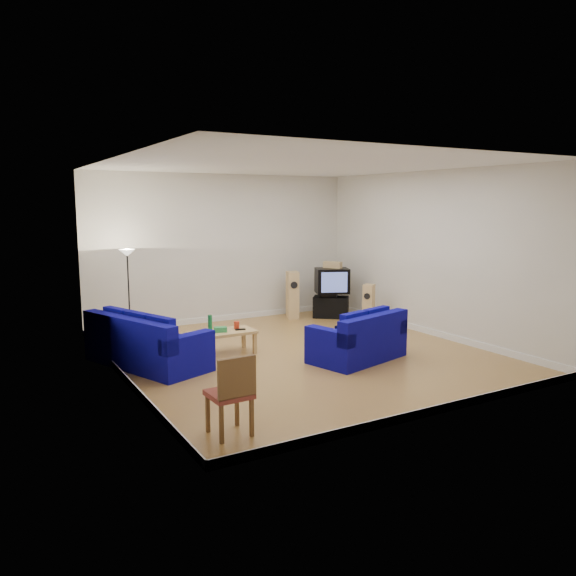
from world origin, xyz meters
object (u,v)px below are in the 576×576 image
tv_stand (331,307)px  television (332,281)px  coffee_table (222,334)px  sofa_loveseat (360,342)px  sofa_three_seat (145,347)px

tv_stand → television: television is taller
television → coffee_table: bearing=-130.5°
coffee_table → tv_stand: size_ratio=1.43×
sofa_loveseat → tv_stand: size_ratio=2.27×
sofa_loveseat → coffee_table: sofa_loveseat is taller
sofa_three_seat → sofa_loveseat: sofa_three_seat is taller
sofa_loveseat → coffee_table: 2.34m
sofa_three_seat → television: bearing=88.7°
tv_stand → coffee_table: bearing=-114.1°
coffee_table → sofa_loveseat: bearing=-38.6°
sofa_loveseat → coffee_table: (-1.83, 1.46, 0.05)m
sofa_three_seat → television: (4.76, 1.71, 0.54)m
coffee_table → television: 3.83m
sofa_three_seat → coffee_table: (1.35, 0.03, 0.04)m
sofa_three_seat → coffee_table: size_ratio=2.09×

